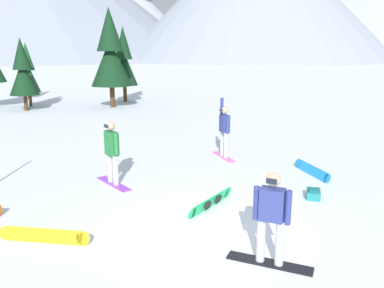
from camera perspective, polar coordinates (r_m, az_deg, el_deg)
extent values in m
plane|color=silver|center=(8.02, 2.24, -12.57)|extent=(800.00, 800.00, 0.00)
cube|color=black|center=(6.98, 11.39, -16.96)|extent=(1.42, 0.94, 0.02)
cylinder|color=#B7B7BC|center=(6.76, 12.92, -14.19)|extent=(0.15, 0.15, 0.78)
cylinder|color=#B7B7BC|center=(6.81, 10.20, -13.83)|extent=(0.15, 0.15, 0.78)
cube|color=navy|center=(6.51, 11.83, -8.79)|extent=(0.47, 0.40, 0.55)
cylinder|color=navy|center=(6.48, 14.10, -9.17)|extent=(0.11, 0.11, 0.58)
cylinder|color=navy|center=(6.57, 9.57, -8.63)|extent=(0.11, 0.11, 0.58)
sphere|color=tan|center=(6.36, 12.01, -5.15)|extent=(0.24, 0.24, 0.24)
cube|color=black|center=(6.23, 11.76, -5.44)|extent=(0.17, 0.12, 0.08)
cube|color=#993FD8|center=(10.81, -11.59, -5.79)|extent=(1.09, 1.42, 0.02)
cylinder|color=#B7B7BC|center=(10.55, -11.29, -3.88)|extent=(0.15, 0.15, 0.81)
cylinder|color=#B7B7BC|center=(10.82, -12.09, -3.48)|extent=(0.15, 0.15, 0.81)
cube|color=#237238|center=(10.50, -11.88, 0.10)|extent=(0.42, 0.47, 0.64)
cylinder|color=#237238|center=(10.27, -11.22, -0.01)|extent=(0.11, 0.11, 0.58)
cylinder|color=#237238|center=(10.72, -12.52, 0.49)|extent=(0.11, 0.11, 0.58)
sphere|color=tan|center=(10.41, -12.00, 2.66)|extent=(0.24, 0.24, 0.24)
cube|color=black|center=(10.34, -12.69, 2.62)|extent=(0.13, 0.16, 0.08)
cube|color=pink|center=(13.33, 4.76, -1.91)|extent=(0.62, 1.51, 0.02)
cylinder|color=#B7B7BC|center=(13.08, 5.08, -0.18)|extent=(0.15, 0.15, 0.87)
cylinder|color=#B7B7BC|center=(13.37, 4.53, 0.12)|extent=(0.15, 0.15, 0.87)
cube|color=navy|center=(13.08, 4.86, 3.07)|extent=(0.33, 0.45, 0.58)
cylinder|color=navy|center=(12.84, 5.32, 2.87)|extent=(0.11, 0.11, 0.58)
cylinder|color=navy|center=(13.23, 4.46, 5.56)|extent=(0.11, 0.11, 0.60)
sphere|color=tan|center=(13.00, 4.90, 5.02)|extent=(0.24, 0.24, 0.24)
cube|color=black|center=(12.95, 4.33, 5.04)|extent=(0.08, 0.17, 0.08)
cube|color=yellow|center=(7.98, -21.18, -12.59)|extent=(1.54, 0.45, 0.27)
cylinder|color=yellow|center=(7.64, -15.94, -13.35)|extent=(0.29, 0.15, 0.27)
cylinder|color=yellow|center=(8.38, -25.94, -11.80)|extent=(0.29, 0.15, 0.27)
cube|color=black|center=(7.90, -19.51, -12.61)|extent=(0.22, 0.14, 0.15)
cube|color=black|center=(8.12, -22.50, -12.15)|extent=(0.22, 0.14, 0.15)
cube|color=#19B259|center=(9.01, 2.89, -8.60)|extent=(1.07, 1.26, 0.28)
cylinder|color=#19B259|center=(8.41, 0.06, -10.23)|extent=(0.27, 0.29, 0.28)
cylinder|color=#19B259|center=(9.63, 5.33, -7.16)|extent=(0.27, 0.29, 0.28)
cube|color=black|center=(8.80, 2.33, -9.04)|extent=(0.21, 0.22, 0.15)
cube|color=black|center=(9.17, 3.90, -8.12)|extent=(0.21, 0.22, 0.15)
cube|color=#1E8CD8|center=(11.91, 17.36, -3.73)|extent=(0.39, 1.57, 0.27)
cylinder|color=#1E8CD8|center=(11.29, 19.44, -4.82)|extent=(0.17, 0.30, 0.27)
cylinder|color=#1E8CD8|center=(12.55, 15.49, -2.74)|extent=(0.17, 0.30, 0.27)
cube|color=black|center=(11.74, 18.15, -3.94)|extent=(0.15, 0.22, 0.16)
cube|color=black|center=(12.12, 16.96, -3.33)|extent=(0.15, 0.22, 0.16)
cube|color=#1E7A7F|center=(10.01, 17.61, -7.11)|extent=(0.46, 0.53, 0.23)
cube|color=#165B5F|center=(9.90, 17.68, -6.58)|extent=(0.28, 0.27, 0.07)
cylinder|color=black|center=(10.24, 17.57, -6.58)|extent=(0.06, 0.12, 0.02)
cylinder|color=#472D19|center=(26.27, -11.75, 6.92)|extent=(0.32, 0.32, 1.42)
cone|color=black|center=(26.12, -11.99, 11.75)|extent=(2.64, 2.64, 3.01)
cone|color=black|center=(26.16, -12.22, 16.36)|extent=(1.72, 1.72, 2.76)
cylinder|color=#472D19|center=(26.32, -23.49, 5.64)|extent=(0.22, 0.22, 0.99)
cone|color=black|center=(26.18, -23.80, 8.98)|extent=(1.76, 1.76, 2.10)
cone|color=black|center=(26.14, -24.11, 12.18)|extent=(1.14, 1.14, 1.92)
cylinder|color=#472D19|center=(28.47, -22.93, 6.15)|extent=(0.21, 0.21, 0.94)
cone|color=#194723|center=(28.35, -23.20, 9.09)|extent=(1.50, 1.50, 2.00)
cone|color=#194723|center=(28.30, -23.46, 11.90)|extent=(0.98, 0.98, 1.83)
cylinder|color=#472D19|center=(29.31, -9.92, 7.43)|extent=(0.27, 0.27, 1.20)
cone|color=black|center=(29.19, -10.07, 11.09)|extent=(1.95, 1.95, 2.55)
cone|color=black|center=(29.18, -10.22, 14.60)|extent=(1.27, 1.27, 2.34)
cone|color=#B2B7C6|center=(255.97, -12.43, 18.93)|extent=(126.12, 126.12, 59.81)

